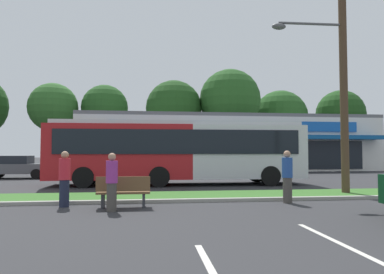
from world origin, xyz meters
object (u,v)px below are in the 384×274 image
object	(u,v)px
pedestrian_by_pole	(287,177)
city_bus	(178,151)
utility_pole	(340,68)
bus_stop_bench	(123,191)
pedestrian_near_bench	(112,182)
car_3	(17,167)
car_1	(112,165)
pedestrian_mid	(65,179)

from	to	relation	value
pedestrian_by_pole	city_bus	bearing A→B (deg)	68.43
utility_pole	bus_stop_bench	distance (m)	9.56
bus_stop_bench	pedestrian_near_bench	bearing A→B (deg)	63.56
utility_pole	car_3	xyz separation A→B (m)	(-15.87, 10.88, -4.26)
city_bus	bus_stop_bench	distance (m)	7.65
car_3	pedestrian_near_bench	size ratio (longest dim) A/B	2.75
city_bus	car_1	size ratio (longest dim) A/B	3.13
bus_stop_bench	pedestrian_mid	world-z (taller)	pedestrian_mid
pedestrian_near_bench	bus_stop_bench	bearing A→B (deg)	100.18
utility_pole	car_1	distance (m)	16.05
utility_pole	pedestrian_near_bench	bearing A→B (deg)	-163.25
bus_stop_bench	pedestrian_near_bench	xyz separation A→B (m)	(-0.29, -0.58, 0.33)
city_bus	utility_pole	bearing A→B (deg)	-40.21
bus_stop_bench	city_bus	bearing A→B (deg)	-107.46
utility_pole	car_1	size ratio (longest dim) A/B	2.24
utility_pole	pedestrian_near_bench	size ratio (longest dim) A/B	5.64
car_3	pedestrian_by_pole	xyz separation A→B (m)	(12.99, -12.49, 0.12)
car_1	pedestrian_by_pole	distance (m)	15.23
pedestrian_near_bench	pedestrian_by_pole	size ratio (longest dim) A/B	0.96
utility_pole	bus_stop_bench	world-z (taller)	utility_pole
utility_pole	car_3	distance (m)	19.71
bus_stop_bench	pedestrian_by_pole	size ratio (longest dim) A/B	0.92
city_bus	car_3	xyz separation A→B (m)	(-9.93, 5.65, -1.02)
car_3	bus_stop_bench	bearing A→B (deg)	-59.18
bus_stop_bench	pedestrian_by_pole	bearing A→B (deg)	-176.13
utility_pole	car_3	bearing A→B (deg)	145.57
utility_pole	pedestrian_mid	xyz separation A→B (m)	(-10.02, -1.56, -4.15)
utility_pole	pedestrian_by_pole	size ratio (longest dim) A/B	5.40
pedestrian_by_pole	pedestrian_mid	world-z (taller)	pedestrian_by_pole
city_bus	bus_stop_bench	size ratio (longest dim) A/B	8.14
bus_stop_bench	pedestrian_mid	size ratio (longest dim) A/B	0.94
utility_pole	city_bus	world-z (taller)	utility_pole
utility_pole	pedestrian_near_bench	world-z (taller)	utility_pole
bus_stop_bench	pedestrian_mid	distance (m)	1.90
car_1	pedestrian_mid	bearing A→B (deg)	89.76
city_bus	car_3	world-z (taller)	city_bus
utility_pole	city_bus	distance (m)	8.55
car_1	car_3	bearing A→B (deg)	9.52
car_1	bus_stop_bench	bearing A→B (deg)	97.26
bus_stop_bench	pedestrian_by_pole	world-z (taller)	pedestrian_by_pole
pedestrian_near_bench	pedestrian_by_pole	bearing A→B (deg)	46.13
car_1	car_3	world-z (taller)	car_1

